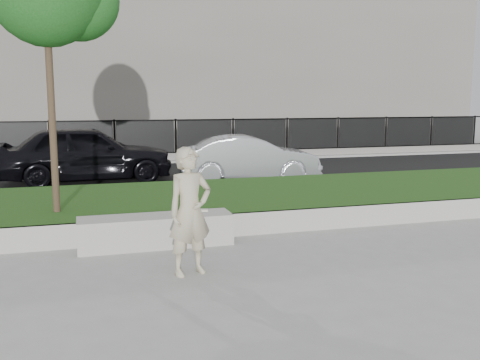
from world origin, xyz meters
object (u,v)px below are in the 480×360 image
object	(u,v)px
car_silver	(249,158)
stone_bench	(156,231)
book	(202,210)
car_dark	(86,153)
man	(190,212)

from	to	relation	value
car_silver	stone_bench	bearing A→B (deg)	156.93
book	car_dark	distance (m)	7.12
car_dark	book	bearing A→B (deg)	-168.15
stone_bench	book	xyz separation A→B (m)	(0.79, 0.16, 0.26)
stone_bench	book	distance (m)	0.85
man	car_dark	bearing A→B (deg)	81.00
car_silver	man	bearing A→B (deg)	163.94
car_dark	man	bearing A→B (deg)	-174.33
man	book	bearing A→B (deg)	55.14
car_dark	stone_bench	bearing A→B (deg)	-174.65
book	car_silver	size ratio (longest dim) A/B	0.05
book	man	bearing A→B (deg)	-95.00
car_dark	car_silver	distance (m)	4.56
stone_bench	man	bearing A→B (deg)	-80.24
man	car_silver	size ratio (longest dim) A/B	0.44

